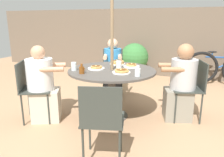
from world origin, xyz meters
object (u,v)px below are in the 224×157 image
at_px(diner_west, 181,86).
at_px(pancake_plate_b, 131,66).
at_px(coffee_cup, 119,64).
at_px(patio_chair_east, 31,87).
at_px(patio_chair_west, 192,86).
at_px(bicycle, 220,68).
at_px(patio_table, 112,77).
at_px(drinking_glass_a, 138,72).
at_px(diner_east, 43,87).
at_px(patio_chair_north, 113,68).
at_px(patio_chair_south, 102,118).
at_px(drinking_glass_b, 74,66).
at_px(potted_shrub, 134,59).
at_px(diner_north, 113,70).
at_px(pancake_plate_c, 96,68).
at_px(syrup_bottle, 82,70).
at_px(pancake_plate_a, 121,71).
at_px(pancake_plate_d, 118,63).

bearing_deg(diner_west, pancake_plate_b, 73.29).
bearing_deg(coffee_cup, patio_chair_east, -146.22).
distance_m(patio_chair_west, bicycle, 2.22).
distance_m(patio_table, diner_west, 1.01).
bearing_deg(drinking_glass_a, diner_east, -169.40).
distance_m(pancake_plate_b, bicycle, 2.66).
xyz_separation_m(patio_chair_north, patio_chair_west, (1.55, -0.72, 0.00)).
xyz_separation_m(coffee_cup, drinking_glass_a, (0.41, -0.39, 0.00)).
distance_m(patio_chair_south, drinking_glass_b, 1.24).
distance_m(coffee_cup, potted_shrub, 2.23).
relative_size(drinking_glass_a, potted_shrub, 0.12).
xyz_separation_m(diner_north, coffee_cup, (0.42, -0.77, 0.28)).
height_order(patio_chair_south, drinking_glass_a, patio_chair_south).
bearing_deg(patio_table, patio_chair_west, 18.14).
bearing_deg(pancake_plate_c, patio_table, 11.80).
bearing_deg(diner_east, bicycle, 111.72).
xyz_separation_m(patio_chair_north, drinking_glass_a, (0.89, -1.32, 0.27)).
xyz_separation_m(patio_chair_north, syrup_bottle, (0.15, -1.47, 0.27)).
bearing_deg(patio_chair_north, bicycle, -166.72).
xyz_separation_m(syrup_bottle, potted_shrub, (-0.07, 2.71, -0.29)).
relative_size(pancake_plate_a, drinking_glass_a, 2.36).
distance_m(pancake_plate_c, potted_shrub, 2.40).
distance_m(diner_east, coffee_cup, 1.16).
bearing_deg(patio_table, pancake_plate_c, -168.20).
distance_m(drinking_glass_b, bicycle, 3.51).
relative_size(patio_table, patio_chair_north, 1.47).
xyz_separation_m(diner_west, drinking_glass_a, (-0.50, -0.54, 0.28)).
relative_size(pancake_plate_d, bicycle, 0.16).
bearing_deg(syrup_bottle, pancake_plate_c, 81.12).
distance_m(patio_table, patio_chair_south, 1.18).
height_order(pancake_plate_b, potted_shrub, potted_shrub).
bearing_deg(bicycle, patio_chair_south, -119.93).
distance_m(patio_chair_north, coffee_cup, 1.08).
relative_size(patio_chair_north, pancake_plate_a, 3.49).
bearing_deg(pancake_plate_b, potted_shrub, 105.43).
bearing_deg(coffee_cup, patio_chair_north, 117.25).
bearing_deg(diner_west, pancake_plate_d, 67.22).
bearing_deg(patio_chair_west, pancake_plate_c, 88.93).
distance_m(syrup_bottle, drinking_glass_b, 0.24).
bearing_deg(pancake_plate_a, patio_table, 144.64).
height_order(diner_east, drinking_glass_a, diner_east).
bearing_deg(diner_east, diner_west, 84.78).
distance_m(patio_chair_south, coffee_cup, 1.34).
xyz_separation_m(drinking_glass_b, bicycle, (2.10, 2.78, -0.41)).
bearing_deg(drinking_glass_a, potted_shrub, 107.56).
height_order(syrup_bottle, drinking_glass_a, syrup_bottle).
distance_m(diner_north, patio_chair_west, 1.59).
bearing_deg(pancake_plate_a, patio_chair_north, 117.22).
height_order(patio_table, bicycle, bicycle).
distance_m(drinking_glass_a, potted_shrub, 2.70).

